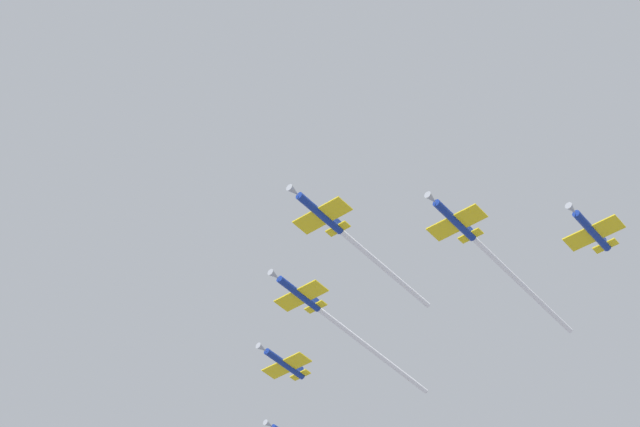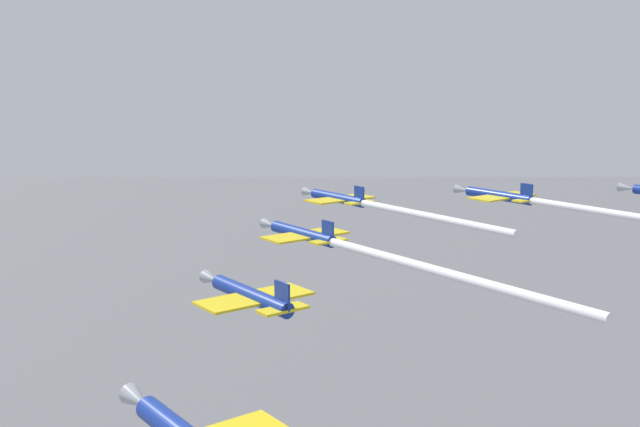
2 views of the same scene
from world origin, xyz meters
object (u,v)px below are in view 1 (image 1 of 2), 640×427
jet_lead (347,236)px  jet_starboard_outer (284,363)px  jet_starboard_inner (335,322)px  jet_port_outer (591,230)px  jet_port_inner (487,252)px

jet_lead → jet_starboard_outer: (29.22, -23.80, 1.18)m
jet_starboard_inner → jet_port_outer: jet_starboard_inner is taller
jet_lead → jet_port_inner: jet_lead is taller
jet_lead → jet_port_outer: bearing=-145.4°
jet_starboard_inner → jet_port_inner: bearing=179.0°
jet_lead → jet_starboard_outer: size_ratio=2.86×
jet_port_outer → jet_starboard_outer: (61.83, -4.92, 2.35)m
jet_lead → jet_starboard_inner: (14.12, -18.05, 0.57)m
jet_starboard_inner → jet_lead: bearing=132.6°
jet_port_inner → jet_starboard_inner: 31.04m
jet_port_inner → jet_port_outer: jet_port_inner is taller
jet_lead → jet_port_outer: size_ratio=2.86×
jet_port_inner → jet_starboard_outer: (45.97, -8.73, 1.75)m
jet_port_inner → jet_starboard_outer: jet_starboard_outer is taller
jet_lead → jet_port_outer: 37.70m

